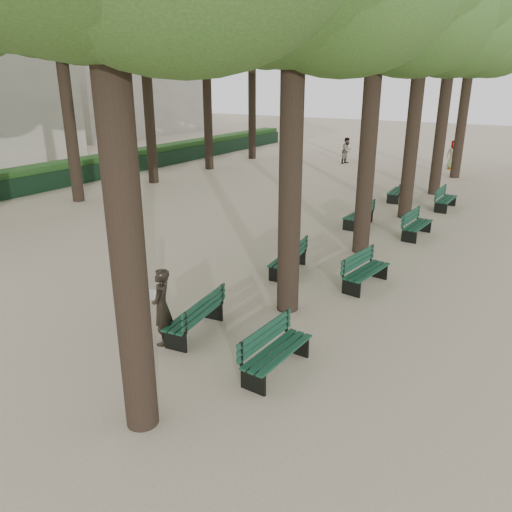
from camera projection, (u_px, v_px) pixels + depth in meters
The scene contains 22 objects.
ground at pixel (157, 345), 10.51m from camera, with size 120.00×120.00×0.00m, color tan.
tree_central_3 at pixel (426, 8), 17.61m from camera, with size 6.00×6.00×9.95m.
tree_central_4 at pixel (454, 21), 21.62m from camera, with size 6.00×6.00×9.95m.
tree_central_5 at pixel (474, 30), 25.64m from camera, with size 6.00×6.00×9.95m.
tree_far_2 at pixel (55, 3), 20.09m from camera, with size 6.00×6.00×10.45m.
tree_far_3 at pixel (142, 16), 24.10m from camera, with size 6.00×6.00×10.45m.
tree_far_4 at pixel (205, 25), 28.11m from camera, with size 6.00×6.00×10.45m.
tree_far_5 at pixel (252, 31), 32.12m from camera, with size 6.00×6.00×10.45m.
bench_left_0 at pixel (195, 323), 10.90m from camera, with size 0.79×1.86×0.92m.
bench_left_1 at pixel (288, 264), 14.35m from camera, with size 0.78×1.86×0.92m.
bench_left_2 at pixel (358, 219), 18.88m from camera, with size 0.66×1.83×0.92m.
bench_left_3 at pixel (397, 195), 22.83m from camera, with size 0.69×1.83×0.92m.
bench_right_0 at pixel (277, 359), 9.47m from camera, with size 0.66×1.83×0.92m.
bench_right_1 at pixel (366, 277), 13.39m from camera, with size 0.80×1.86×0.92m.
bench_right_2 at pixel (417, 230), 17.57m from camera, with size 0.70×1.84×0.92m.
bench_right_3 at pixel (446, 203), 21.28m from camera, with size 0.63×1.82×0.92m.
man_with_map at pixel (162, 307), 10.34m from camera, with size 0.72×0.75×1.68m.
pedestrian_d at pixel (453, 155), 30.57m from camera, with size 0.85×0.35×1.75m, color #262628.
pedestrian_a at pixel (347, 151), 32.55m from camera, with size 0.81×0.33×1.67m, color #262628.
fence at pixel (85, 175), 26.57m from camera, with size 0.08×42.00×0.90m, color black.
hedge at pixel (76, 171), 26.86m from camera, with size 1.20×42.00×1.20m, color #1C4618.
building_far at pixel (111, 97), 49.65m from camera, with size 12.00×16.00×7.00m, color #B7B2A3.
Camera 1 is at (6.62, -6.80, 5.32)m, focal length 35.00 mm.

